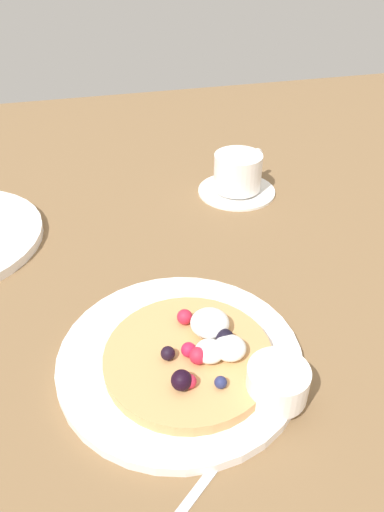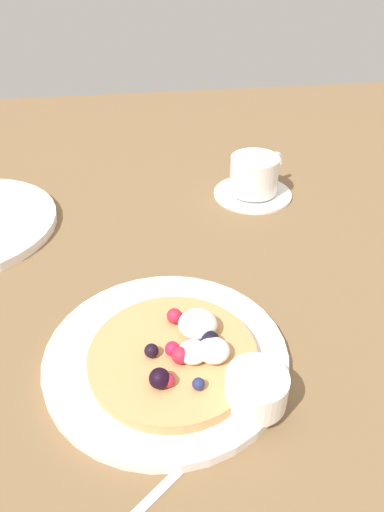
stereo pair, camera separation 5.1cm
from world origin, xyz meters
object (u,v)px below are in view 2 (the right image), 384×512
object	(u,v)px
pancake_plate	(166,356)
syrup_ramekin	(256,389)
coffee_saucer	(253,193)
coffee_cup	(255,173)

from	to	relation	value
pancake_plate	syrup_ramekin	world-z (taller)	syrup_ramekin
coffee_saucer	coffee_cup	world-z (taller)	coffee_cup
syrup_ramekin	coffee_saucer	bearing A→B (deg)	76.25
pancake_plate	coffee_saucer	size ratio (longest dim) A/B	1.99
pancake_plate	coffee_saucer	xyz separation A→B (cm)	(17.25, 32.84, -0.16)
syrup_ramekin	coffee_saucer	xyz separation A→B (cm)	(9.76, 39.91, -2.45)
coffee_cup	syrup_ramekin	bearing A→B (deg)	-103.90
pancake_plate	coffee_cup	xyz separation A→B (cm)	(17.39, 32.93, 3.22)
pancake_plate	syrup_ramekin	bearing A→B (deg)	-43.35
pancake_plate	coffee_cup	size ratio (longest dim) A/B	2.58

